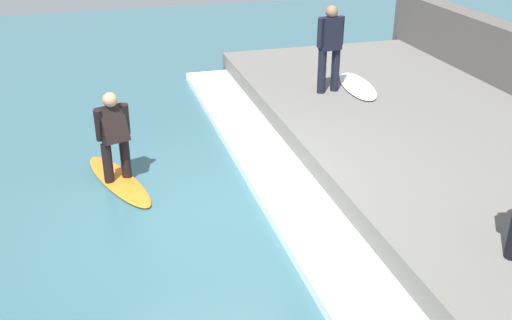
{
  "coord_description": "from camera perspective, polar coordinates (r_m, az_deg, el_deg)",
  "views": [
    {
      "loc": [
        -1.34,
        -6.81,
        4.07
      ],
      "look_at": [
        0.59,
        0.0,
        0.7
      ],
      "focal_mm": 42.0,
      "sensor_mm": 36.0,
      "label": 1
    }
  ],
  "objects": [
    {
      "name": "ground_plane",
      "position": [
        8.04,
        -4.06,
        -5.0
      ],
      "size": [
        28.0,
        28.0,
        0.0
      ],
      "primitive_type": "plane",
      "color": "#335B66"
    },
    {
      "name": "concrete_ledge",
      "position": [
        9.32,
        18.99,
        -0.33
      ],
      "size": [
        4.4,
        12.24,
        0.46
      ],
      "primitive_type": "cube",
      "color": "#66635E",
      "rests_on": "ground_plane"
    },
    {
      "name": "surfer_riding",
      "position": [
        8.69,
        -13.43,
        2.58
      ],
      "size": [
        0.49,
        0.49,
        1.32
      ],
      "color": "black",
      "rests_on": "surfboard_riding"
    },
    {
      "name": "surfboard_waiting_far",
      "position": [
        11.51,
        9.65,
        6.98
      ],
      "size": [
        0.82,
        1.75,
        0.06
      ],
      "color": "silver",
      "rests_on": "concrete_ledge"
    },
    {
      "name": "surfer_waiting_far",
      "position": [
        10.96,
        7.06,
        10.89
      ],
      "size": [
        0.53,
        0.3,
        1.58
      ],
      "color": "black",
      "rests_on": "concrete_ledge"
    },
    {
      "name": "wave_foam_crest",
      "position": [
        8.26,
        3.35,
        -3.52
      ],
      "size": [
        0.91,
        11.63,
        0.15
      ],
      "primitive_type": "cube",
      "color": "white",
      "rests_on": "ground_plane"
    },
    {
      "name": "surfboard_riding",
      "position": [
        9.0,
        -12.94,
        -1.9
      ],
      "size": [
        1.06,
        2.01,
        0.06
      ],
      "color": "orange",
      "rests_on": "ground_plane"
    }
  ]
}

